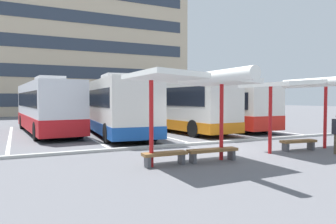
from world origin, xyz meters
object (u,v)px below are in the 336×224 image
object	(u,v)px
bench_1	(213,152)
waiting_shelter_1	(305,84)
coach_bus_1	(112,107)
coach_bus_3	(211,107)
bench_2	(298,143)
coach_bus_2	(170,104)
waiting_shelter_0	(193,81)
coach_bus_0	(47,108)
bench_0	(165,156)

from	to	relation	value
bench_1	waiting_shelter_1	world-z (taller)	waiting_shelter_1
coach_bus_1	waiting_shelter_1	world-z (taller)	coach_bus_1
coach_bus_3	bench_2	bearing A→B (deg)	-104.70
bench_1	bench_2	xyz separation A→B (m)	(4.58, 0.38, -0.01)
coach_bus_3	waiting_shelter_1	world-z (taller)	coach_bus_3
coach_bus_2	coach_bus_3	distance (m)	3.82
coach_bus_3	bench_1	xyz separation A→B (m)	(-7.44, -11.28, -1.25)
waiting_shelter_0	bench_2	world-z (taller)	waiting_shelter_0
coach_bus_3	coach_bus_1	bearing A→B (deg)	-173.71
waiting_shelter_0	bench_2	distance (m)	6.02
coach_bus_2	bench_2	distance (m)	10.59
coach_bus_1	waiting_shelter_0	world-z (taller)	coach_bus_1
coach_bus_3	waiting_shelter_1	bearing A→B (deg)	-104.33
coach_bus_0	bench_1	world-z (taller)	coach_bus_0
bench_1	waiting_shelter_1	xyz separation A→B (m)	(4.58, 0.09, 2.46)
waiting_shelter_0	bench_2	size ratio (longest dim) A/B	2.96
bench_0	bench_2	bearing A→B (deg)	2.57
coach_bus_1	bench_2	size ratio (longest dim) A/B	7.41
coach_bus_2	bench_2	xyz separation A→B (m)	(0.93, -10.45, -1.47)
coach_bus_2	bench_0	world-z (taller)	coach_bus_2
coach_bus_3	waiting_shelter_0	xyz separation A→B (m)	(-8.34, -11.43, 1.20)
coach_bus_0	coach_bus_3	xyz separation A→B (m)	(11.81, -1.18, -0.02)
coach_bus_2	bench_2	size ratio (longest dim) A/B	7.48
bench_0	coach_bus_0	bearing A→B (deg)	101.76
bench_1	coach_bus_3	bearing A→B (deg)	56.61
waiting_shelter_0	waiting_shelter_1	xyz separation A→B (m)	(5.48, 0.23, 0.01)
coach_bus_0	waiting_shelter_0	distance (m)	13.13
coach_bus_0	waiting_shelter_1	bearing A→B (deg)	-54.11
coach_bus_1	coach_bus_3	xyz separation A→B (m)	(8.08, 0.89, -0.12)
coach_bus_3	bench_0	size ratio (longest dim) A/B	8.22
waiting_shelter_1	bench_2	xyz separation A→B (m)	(0.00, 0.29, -2.46)
bench_0	bench_1	world-z (taller)	same
coach_bus_3	waiting_shelter_0	world-z (taller)	coach_bus_3
coach_bus_0	waiting_shelter_0	xyz separation A→B (m)	(3.48, -12.61, 1.17)
waiting_shelter_0	bench_0	size ratio (longest dim) A/B	3.21
coach_bus_0	coach_bus_1	xyz separation A→B (m)	(3.73, -2.07, 0.09)
bench_0	bench_1	xyz separation A→B (m)	(1.80, -0.09, 0.01)
coach_bus_1	bench_1	world-z (taller)	coach_bus_1
bench_0	bench_1	size ratio (longest dim) A/B	0.81
coach_bus_0	coach_bus_3	world-z (taller)	coach_bus_0
coach_bus_1	bench_0	distance (m)	10.45
coach_bus_2	bench_0	bearing A→B (deg)	-116.91
bench_1	bench_0	bearing A→B (deg)	177.13
coach_bus_2	bench_1	xyz separation A→B (m)	(-3.65, -10.82, -1.46)
coach_bus_0	bench_0	xyz separation A→B (m)	(2.58, -12.37, -1.28)
coach_bus_0	bench_2	distance (m)	15.09
bench_0	waiting_shelter_1	xyz separation A→B (m)	(6.38, -0.00, 2.47)
coach_bus_3	bench_0	distance (m)	14.56
bench_2	bench_0	bearing A→B (deg)	-177.43
coach_bus_0	bench_2	xyz separation A→B (m)	(8.95, -12.08, -1.28)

